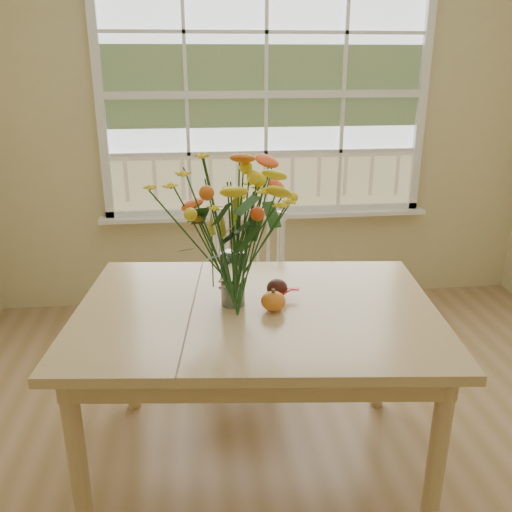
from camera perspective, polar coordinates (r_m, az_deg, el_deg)
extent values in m
cube|color=#CEBD84|center=(3.97, 0.98, 13.79)|extent=(4.00, 0.02, 2.70)
cube|color=silver|center=(3.94, 1.03, 16.67)|extent=(2.20, 0.00, 1.60)
cube|color=white|center=(4.03, 1.06, 4.30)|extent=(2.42, 0.12, 0.03)
cube|color=tan|center=(2.29, 0.06, -5.83)|extent=(1.60, 1.22, 0.04)
cube|color=tan|center=(2.32, 0.06, -7.39)|extent=(1.47, 1.09, 0.10)
cylinder|color=tan|center=(2.23, -18.21, -20.09)|extent=(0.07, 0.07, 0.76)
cylinder|color=tan|center=(2.94, -13.20, -9.00)|extent=(0.07, 0.07, 0.76)
cylinder|color=tan|center=(2.24, 18.46, -19.84)|extent=(0.07, 0.07, 0.76)
cylinder|color=tan|center=(2.95, 13.06, -8.88)|extent=(0.07, 0.07, 0.76)
cube|color=white|center=(3.09, -1.52, -5.37)|extent=(0.55, 0.54, 0.05)
cube|color=white|center=(3.15, -0.90, 0.10)|extent=(0.44, 0.17, 0.51)
cylinder|color=white|center=(3.10, -5.27, -10.32)|extent=(0.04, 0.04, 0.43)
cylinder|color=white|center=(3.38, -3.77, -7.61)|extent=(0.04, 0.04, 0.43)
cylinder|color=white|center=(3.04, 1.10, -10.98)|extent=(0.04, 0.04, 0.43)
cylinder|color=white|center=(3.31, 2.05, -8.14)|extent=(0.04, 0.04, 0.43)
cylinder|color=white|center=(2.26, -2.46, -2.41)|extent=(0.10, 0.10, 0.23)
ellipsoid|color=orange|center=(2.23, 1.82, -4.86)|extent=(0.10, 0.10, 0.08)
cylinder|color=#CCB78C|center=(2.33, -2.57, -4.63)|extent=(0.06, 0.06, 0.01)
ellipsoid|color=brown|center=(2.32, -2.58, -3.84)|extent=(0.09, 0.07, 0.06)
ellipsoid|color=#38160F|center=(2.35, 2.23, -3.50)|extent=(0.09, 0.09, 0.08)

